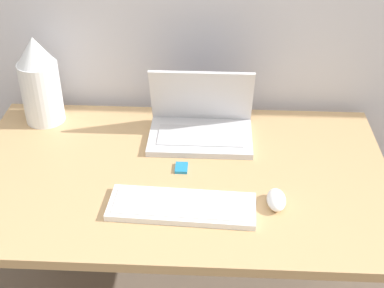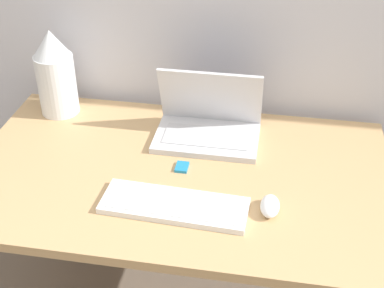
{
  "view_description": "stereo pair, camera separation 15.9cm",
  "coord_description": "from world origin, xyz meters",
  "px_view_note": "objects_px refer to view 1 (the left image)",
  "views": [
    {
      "loc": [
        0.11,
        -0.92,
        1.72
      ],
      "look_at": [
        0.04,
        0.4,
        0.83
      ],
      "focal_mm": 50.0,
      "sensor_mm": 36.0,
      "label": 1
    },
    {
      "loc": [
        0.27,
        -0.91,
        1.72
      ],
      "look_at": [
        0.04,
        0.4,
        0.83
      ],
      "focal_mm": 50.0,
      "sensor_mm": 36.0,
      "label": 2
    }
  ],
  "objects_px": {
    "laptop": "(201,122)",
    "mp3_player": "(181,168)",
    "keyboard": "(182,206)",
    "vase": "(40,81)",
    "mouse": "(276,200)"
  },
  "relations": [
    {
      "from": "laptop",
      "to": "mp3_player",
      "type": "height_order",
      "value": "laptop"
    },
    {
      "from": "keyboard",
      "to": "vase",
      "type": "xyz_separation_m",
      "value": [
        -0.51,
        0.46,
        0.14
      ]
    },
    {
      "from": "mouse",
      "to": "vase",
      "type": "xyz_separation_m",
      "value": [
        -0.78,
        0.43,
        0.13
      ]
    },
    {
      "from": "keyboard",
      "to": "mp3_player",
      "type": "height_order",
      "value": "keyboard"
    },
    {
      "from": "keyboard",
      "to": "mp3_player",
      "type": "bearing_deg",
      "value": 94.19
    },
    {
      "from": "keyboard",
      "to": "vase",
      "type": "distance_m",
      "value": 0.7
    },
    {
      "from": "keyboard",
      "to": "mouse",
      "type": "relative_size",
      "value": 4.51
    },
    {
      "from": "mouse",
      "to": "mp3_player",
      "type": "distance_m",
      "value": 0.32
    },
    {
      "from": "vase",
      "to": "keyboard",
      "type": "bearing_deg",
      "value": -41.81
    },
    {
      "from": "laptop",
      "to": "mouse",
      "type": "bearing_deg",
      "value": -57.53
    },
    {
      "from": "vase",
      "to": "mp3_player",
      "type": "height_order",
      "value": "vase"
    },
    {
      "from": "vase",
      "to": "mouse",
      "type": "bearing_deg",
      "value": -28.87
    },
    {
      "from": "laptop",
      "to": "keyboard",
      "type": "bearing_deg",
      "value": -95.73
    },
    {
      "from": "laptop",
      "to": "keyboard",
      "type": "xyz_separation_m",
      "value": [
        -0.04,
        -0.38,
        -0.04
      ]
    },
    {
      "from": "mp3_player",
      "to": "laptop",
      "type": "bearing_deg",
      "value": 75.02
    }
  ]
}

